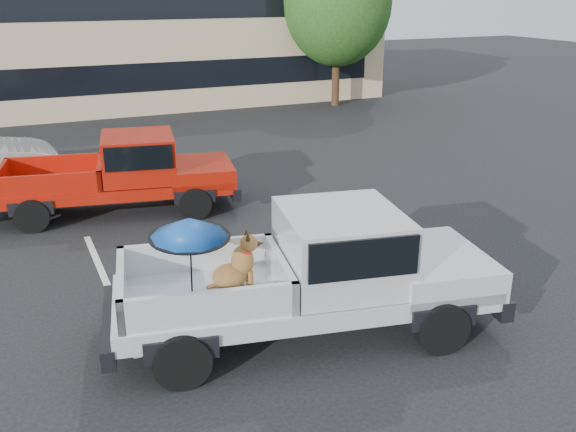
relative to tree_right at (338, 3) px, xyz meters
name	(u,v)px	position (x,y,z in m)	size (l,w,h in m)	color
ground	(315,301)	(-9.00, -16.00, -4.21)	(90.00, 90.00, 0.00)	black
stripe_left	(108,286)	(-12.00, -14.00, -4.21)	(0.12, 5.00, 0.01)	silver
stripe_right	(400,233)	(-6.00, -14.00, -4.21)	(0.12, 5.00, 0.01)	silver
motel_building	(143,26)	(-7.00, 4.99, -1.00)	(20.40, 8.40, 6.30)	#CDB388
tree_right	(338,3)	(0.00, 0.00, 0.00)	(4.46, 4.46, 6.78)	#332114
silver_pickup	(324,267)	(-9.32, -16.90, -3.16)	(5.96, 3.01, 2.06)	black
red_pickup	(132,170)	(-10.73, -10.26, -3.24)	(5.61, 2.82, 1.76)	black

